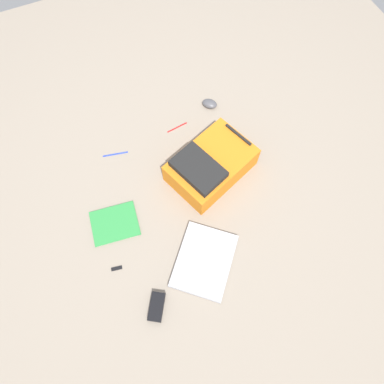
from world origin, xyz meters
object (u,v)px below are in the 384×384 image
at_px(power_brick, 157,307).
at_px(pen_blue, 115,154).
at_px(book_blue, 115,224).
at_px(computer_mouse, 210,104).
at_px(backpack, 210,166).
at_px(pen_black, 177,127).
at_px(laptop, 204,261).
at_px(usb_stick, 117,268).

height_order(power_brick, pen_blue, power_brick).
distance_m(book_blue, computer_mouse, 0.93).
distance_m(book_blue, pen_blue, 0.43).
height_order(backpack, pen_black, backpack).
height_order(laptop, usb_stick, laptop).
bearing_deg(pen_black, backpack, -172.32).
xyz_separation_m(laptop, power_brick, (-0.11, 0.30, 0.00)).
distance_m(power_brick, usb_stick, 0.28).
bearing_deg(laptop, backpack, -28.34).
distance_m(power_brick, pen_black, 1.04).
bearing_deg(usb_stick, power_brick, -155.77).
distance_m(book_blue, usb_stick, 0.24).
bearing_deg(backpack, pen_blue, 53.50).
bearing_deg(pen_blue, laptop, -165.21).
relative_size(pen_black, usb_stick, 2.43).
xyz_separation_m(laptop, pen_blue, (0.78, 0.21, -0.01)).
height_order(book_blue, power_brick, power_brick).
xyz_separation_m(laptop, computer_mouse, (0.87, -0.44, 0.00)).
xyz_separation_m(power_brick, pen_black, (0.92, -0.50, -0.01)).
height_order(computer_mouse, usb_stick, computer_mouse).
relative_size(pen_black, pen_blue, 0.91).
relative_size(computer_mouse, pen_blue, 0.63).
height_order(computer_mouse, pen_blue, computer_mouse).
xyz_separation_m(computer_mouse, pen_black, (-0.07, 0.25, -0.02)).
bearing_deg(power_brick, book_blue, 5.45).
xyz_separation_m(backpack, laptop, (-0.45, 0.24, -0.07)).
height_order(power_brick, usb_stick, power_brick).
bearing_deg(laptop, power_brick, 109.86).
bearing_deg(usb_stick, pen_black, -42.97).
distance_m(computer_mouse, pen_black, 0.26).
bearing_deg(usb_stick, laptop, -109.46).
bearing_deg(pen_blue, computer_mouse, -82.16).
height_order(computer_mouse, power_brick, computer_mouse).
height_order(book_blue, pen_blue, book_blue).
xyz_separation_m(pen_blue, usb_stick, (-0.63, 0.21, -0.00)).
distance_m(book_blue, pen_black, 0.69).
xyz_separation_m(power_brick, usb_stick, (0.26, 0.12, -0.01)).
distance_m(pen_black, pen_blue, 0.40).
height_order(laptop, power_brick, same).
xyz_separation_m(book_blue, pen_black, (0.43, -0.54, -0.00)).
bearing_deg(book_blue, laptop, -137.14).
bearing_deg(backpack, power_brick, 135.71).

